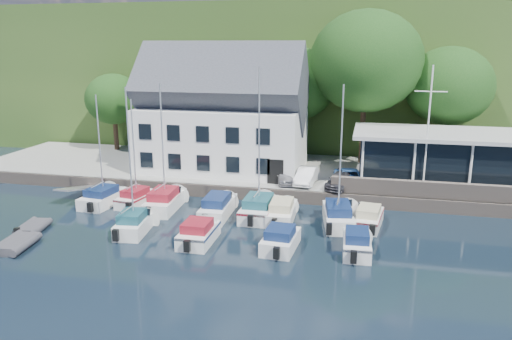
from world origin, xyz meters
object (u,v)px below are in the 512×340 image
object	(u,v)px
car_silver	(284,176)
boat_r1_1	(134,152)
car_white	(307,176)
boat_r2_2	(199,231)
boat_r1_7	(368,216)
boat_r2_4	(357,241)
car_dgrey	(340,180)
boat_r2_3	(281,238)
boat_r1_0	(100,148)
boat_r1_5	(282,210)
boat_r1_3	(218,205)
dinghy_0	(33,226)
boat_r2_1	(130,164)
flagpole	(428,130)
club_pavilion	(437,157)
boat_r1_4	(259,151)
boat_r1_2	(163,146)
car_blue	(349,177)
harbor_building	(223,120)
dinghy_1	(16,242)
boat_r1_6	(341,155)

from	to	relation	value
car_silver	boat_r1_1	bearing A→B (deg)	-173.49
car_white	boat_r2_2	size ratio (longest dim) A/B	0.77
boat_r1_7	boat_r2_4	xyz separation A→B (m)	(-0.62, -4.63, 0.02)
car_dgrey	boat_r2_3	distance (m)	10.90
boat_r1_0	boat_r1_5	size ratio (longest dim) A/B	1.43
boat_r1_3	dinghy_0	xyz separation A→B (m)	(-10.90, -5.59, -0.45)
boat_r2_1	flagpole	bearing A→B (deg)	21.46
club_pavilion	boat_r1_1	bearing A→B (deg)	-160.07
boat_r1_4	boat_r1_5	distance (m)	4.38
car_white	boat_r1_3	world-z (taller)	car_white
boat_r1_1	boat_r1_3	distance (m)	7.53
boat_r1_2	boat_r1_7	xyz separation A→B (m)	(14.66, -0.32, -4.07)
car_dgrey	boat_r2_4	distance (m)	10.27
boat_r1_2	boat_r1_4	size ratio (longest dim) A/B	1.00
boat_r1_2	boat_r2_3	size ratio (longest dim) A/B	1.94
boat_r1_3	boat_r2_3	world-z (taller)	boat_r1_3
car_white	boat_r1_1	size ratio (longest dim) A/B	0.48
boat_r1_1	boat_r1_4	xyz separation A→B (m)	(9.60, -0.50, 0.65)
car_blue	boat_r1_4	world-z (taller)	boat_r1_4
harbor_building	boat_r1_0	distance (m)	11.37
boat_r1_3	boat_r2_2	bearing A→B (deg)	-88.84
car_blue	boat_r1_0	bearing A→B (deg)	-173.33
boat_r2_3	dinghy_1	xyz separation A→B (m)	(-15.41, -3.44, -0.34)
car_silver	dinghy_0	bearing A→B (deg)	-161.09
boat_r2_1	harbor_building	bearing A→B (deg)	75.06
boat_r1_0	dinghy_1	size ratio (longest dim) A/B	2.79
car_dgrey	boat_r1_7	bearing A→B (deg)	-55.25
boat_r2_2	boat_r1_1	bearing A→B (deg)	139.07
boat_r1_1	car_silver	bearing A→B (deg)	35.32
boat_r2_1	boat_r2_4	world-z (taller)	boat_r2_1
boat_r1_5	dinghy_1	world-z (taller)	boat_r1_5
harbor_building	boat_r1_1	distance (m)	9.68
club_pavilion	car_silver	distance (m)	12.33
dinghy_1	car_white	bearing A→B (deg)	35.44
boat_r1_4	boat_r2_3	xyz separation A→B (m)	(2.49, -5.28, -4.05)
dinghy_1	flagpole	bearing A→B (deg)	22.45
dinghy_0	boat_r1_2	bearing A→B (deg)	32.36
car_dgrey	boat_r1_6	world-z (taller)	boat_r1_6
flagpole	boat_r1_6	size ratio (longest dim) A/B	0.98
car_white	flagpole	world-z (taller)	flagpole
car_silver	car_white	distance (m)	1.78
boat_r1_1	boat_r2_4	bearing A→B (deg)	-8.42
boat_r2_2	car_white	bearing A→B (deg)	64.30
boat_r1_6	boat_r2_4	distance (m)	6.23
boat_r1_1	boat_r1_5	distance (m)	11.81
car_blue	boat_r2_3	world-z (taller)	car_blue
car_silver	boat_r1_3	bearing A→B (deg)	-141.63
boat_r1_2	boat_r2_2	world-z (taller)	boat_r1_2
boat_r1_0	boat_r2_1	xyz separation A→B (m)	(4.89, -4.85, 0.19)
car_white	boat_r2_3	xyz separation A→B (m)	(-0.12, -11.04, -0.94)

